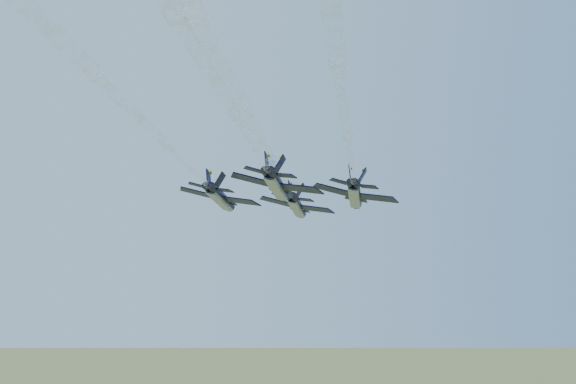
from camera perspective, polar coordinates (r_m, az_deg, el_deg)
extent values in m
cylinder|color=black|center=(119.35, 0.82, -1.23)|extent=(7.64, 14.12, 2.21)
cone|color=black|center=(127.83, 1.31, -1.74)|extent=(3.13, 3.46, 2.21)
ellipsoid|color=black|center=(123.04, 1.10, -1.19)|extent=(2.15, 2.88, 1.10)
cube|color=gray|center=(119.28, 0.75, -1.56)|extent=(6.60, 12.56, 0.84)
cube|color=black|center=(119.11, -0.96, -0.87)|extent=(6.46, 3.99, 1.59)
cube|color=yellow|center=(120.92, -0.81, -0.94)|extent=(6.02, 0.90, 1.59)
cube|color=black|center=(117.98, 2.49, -1.59)|extent=(6.95, 6.68, 1.59)
cube|color=yellow|center=(119.81, 2.59, -1.65)|extent=(4.79, 4.22, 1.59)
cube|color=black|center=(112.99, -0.74, -0.54)|extent=(2.81, 1.78, 0.77)
cube|color=black|center=(112.26, 1.50, -1.01)|extent=(3.20, 3.20, 0.77)
cube|color=black|center=(113.67, 0.15, 0.01)|extent=(1.32, 2.37, 2.83)
cube|color=black|center=(113.38, 1.05, -0.18)|extent=(2.40, 2.82, 2.51)
cylinder|color=black|center=(111.93, 0.07, -0.73)|extent=(1.82, 1.76, 1.43)
cylinder|color=black|center=(111.77, 0.55, -0.83)|extent=(1.82, 1.76, 1.43)
cylinder|color=black|center=(109.36, -6.01, -0.49)|extent=(7.64, 14.12, 2.21)
cone|color=black|center=(117.64, -4.99, -1.09)|extent=(3.13, 3.46, 2.21)
ellipsoid|color=black|center=(112.95, -5.48, -0.46)|extent=(2.15, 2.88, 1.10)
cube|color=gray|center=(109.30, -6.09, -0.85)|extent=(6.60, 12.56, 0.84)
cube|color=black|center=(109.57, -7.95, -0.09)|extent=(6.46, 3.99, 1.59)
cube|color=yellow|center=(111.33, -7.67, -0.18)|extent=(6.02, 0.90, 1.59)
cube|color=black|center=(107.58, -4.28, -0.87)|extent=(6.95, 6.68, 1.59)
cube|color=yellow|center=(109.37, -4.06, -0.95)|extent=(4.79, 4.22, 1.59)
cube|color=black|center=(103.45, -8.12, 0.31)|extent=(2.81, 1.78, 0.77)
cube|color=black|center=(102.15, -5.74, -0.19)|extent=(3.20, 3.20, 0.77)
cube|color=black|center=(103.92, -7.11, 0.91)|extent=(1.32, 2.37, 2.83)
cube|color=black|center=(103.40, -6.15, 0.71)|extent=(2.40, 2.82, 2.51)
cylinder|color=black|center=(102.19, -7.32, 0.12)|extent=(1.82, 1.76, 1.43)
cylinder|color=black|center=(101.91, -6.80, 0.01)|extent=(1.82, 1.76, 1.43)
cylinder|color=black|center=(105.87, 5.99, -0.21)|extent=(7.64, 14.12, 2.21)
cone|color=black|center=(114.38, 6.15, -0.85)|extent=(3.13, 3.46, 2.21)
ellipsoid|color=black|center=(109.60, 6.13, -0.20)|extent=(2.15, 2.88, 1.10)
cube|color=gray|center=(105.77, 5.91, -0.58)|extent=(6.60, 12.56, 0.84)
cube|color=black|center=(105.31, 3.99, 0.20)|extent=(6.46, 3.99, 1.59)
cube|color=yellow|center=(107.14, 4.08, 0.10)|extent=(6.02, 0.90, 1.59)
cube|color=black|center=(104.81, 7.93, -0.60)|extent=(6.95, 6.68, 1.59)
cube|color=yellow|center=(106.65, 7.95, -0.69)|extent=(4.79, 4.22, 1.59)
cube|color=black|center=(99.27, 4.55, 0.63)|extent=(2.81, 1.78, 0.77)
cube|color=black|center=(98.94, 7.13, 0.11)|extent=(3.20, 3.20, 0.77)
cube|color=black|center=(100.13, 5.52, 1.25)|extent=(1.32, 2.37, 2.83)
cube|color=black|center=(100.00, 6.55, 1.04)|extent=(2.40, 2.82, 2.51)
cylinder|color=black|center=(98.35, 5.53, 0.44)|extent=(1.82, 1.76, 1.43)
cylinder|color=black|center=(98.28, 6.08, 0.33)|extent=(1.82, 1.76, 1.43)
cylinder|color=black|center=(95.86, -0.97, 0.64)|extent=(7.64, 14.12, 2.21)
cone|color=black|center=(104.26, -0.23, -0.13)|extent=(3.13, 3.46, 2.21)
ellipsoid|color=black|center=(99.53, -0.56, 0.63)|extent=(2.15, 2.88, 1.10)
cube|color=gray|center=(95.77, -1.06, 0.23)|extent=(6.60, 12.56, 0.84)
cube|color=black|center=(95.77, -3.19, 1.09)|extent=(6.46, 3.99, 1.59)
cube|color=yellow|center=(97.57, -2.97, 0.97)|extent=(6.02, 0.90, 1.59)
cube|color=black|center=(94.37, 1.09, 0.22)|extent=(6.95, 6.68, 1.59)
cube|color=yellow|center=(96.19, 1.24, 0.11)|extent=(4.79, 4.22, 1.59)
cube|color=black|center=(89.67, -3.07, 1.64)|extent=(2.81, 1.78, 0.77)
cube|color=black|center=(88.75, -0.25, 1.07)|extent=(3.20, 3.20, 0.77)
cube|color=black|center=(90.32, -1.93, 2.31)|extent=(1.32, 2.37, 2.83)
cube|color=black|center=(89.95, -0.80, 2.09)|extent=(2.40, 2.82, 2.51)
cylinder|color=black|center=(88.53, -2.07, 1.43)|extent=(1.82, 1.76, 1.43)
cylinder|color=black|center=(88.33, -1.46, 1.31)|extent=(1.82, 1.76, 1.43)
cylinder|color=white|center=(101.49, -0.48, 0.11)|extent=(9.68, 20.80, 1.17)
cylinder|color=white|center=(81.26, -2.68, 2.36)|extent=(10.09, 20.97, 1.61)
cylinder|color=white|center=(61.44, -6.32, 6.08)|extent=(10.57, 21.17, 2.13)
cylinder|color=white|center=(42.59, -13.48, 13.12)|extent=(11.12, 21.40, 2.73)
cylinder|color=white|center=(92.02, -8.76, 1.14)|extent=(9.68, 20.80, 1.17)
cylinder|color=white|center=(72.72, -13.51, 3.93)|extent=(10.09, 20.97, 1.61)
cylinder|color=white|center=(54.56, -21.62, 8.58)|extent=(10.57, 21.17, 2.13)
cylinder|color=white|center=(87.91, 5.54, 1.54)|extent=(9.68, 20.80, 1.17)
cylinder|color=white|center=(67.54, 4.72, 4.69)|extent=(10.09, 20.97, 1.61)
cylinder|color=white|center=(47.57, 3.20, 10.51)|extent=(10.57, 21.17, 2.13)
cylinder|color=white|center=(78.22, -3.07, 2.80)|extent=(9.68, 20.80, 1.17)
cylinder|color=white|center=(58.49, -7.05, 6.86)|extent=(10.09, 20.97, 1.61)
cylinder|color=white|center=(39.89, -15.12, 14.73)|extent=(10.57, 21.17, 2.13)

